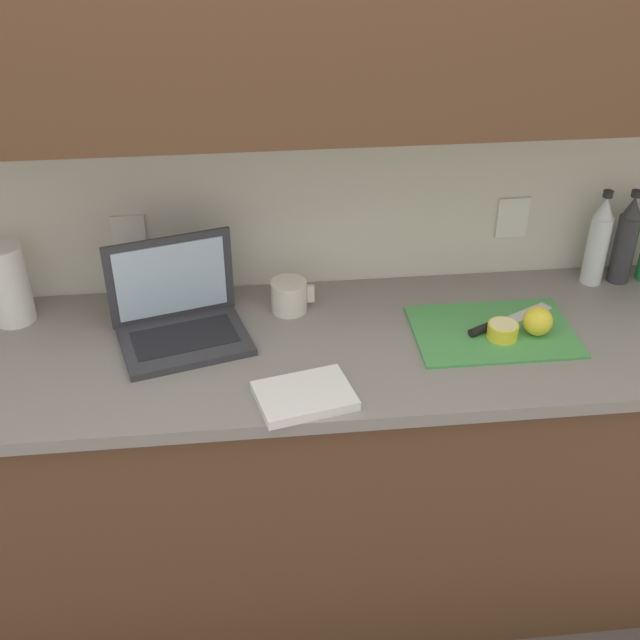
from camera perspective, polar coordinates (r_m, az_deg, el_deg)
The scene contains 13 objects.
ground_plane at distance 2.67m, azimuth -3.13°, elevation -17.88°, with size 12.00×12.00×0.00m, color #564C47.
wall_back at distance 2.01m, azimuth -4.96°, elevation 18.00°, with size 5.20×0.38×2.60m.
counter_unit at distance 2.34m, azimuth -3.99°, elevation -10.75°, with size 2.53×0.63×0.90m.
laptop at distance 2.10m, azimuth -9.99°, elevation 0.35°, with size 0.38×0.31×0.25m.
cutting_board at distance 2.16m, azimuth 12.21°, elevation -0.83°, with size 0.42×0.29×0.01m, color #4C9E51.
knife at distance 2.17m, azimuth 12.45°, elevation -0.28°, with size 0.26×0.16×0.02m.
lemon_half_cut at distance 2.12m, azimuth 12.86°, elevation -0.74°, with size 0.08×0.08×0.04m.
lemon_whole_beside at distance 2.15m, azimuth 15.22°, elevation -0.07°, with size 0.08×0.08×0.08m.
bottle_green_soda at distance 2.41m, azimuth 19.17°, elevation 5.30°, with size 0.06×0.06×0.29m.
bottle_oil_tall at distance 2.45m, azimuth 20.91°, elevation 5.31°, with size 0.06×0.06×0.28m.
measuring_cup at distance 2.19m, azimuth -2.20°, elevation 1.71°, with size 0.12×0.10×0.09m.
paper_towel_roll at distance 2.26m, azimuth -21.32°, elevation 2.41°, with size 0.11×0.11×0.22m.
dish_towel at distance 1.87m, azimuth -1.10°, elevation -5.41°, with size 0.22×0.16×0.02m, color white.
Camera 1 is at (-0.04, -1.70, 2.06)m, focal length 45.00 mm.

